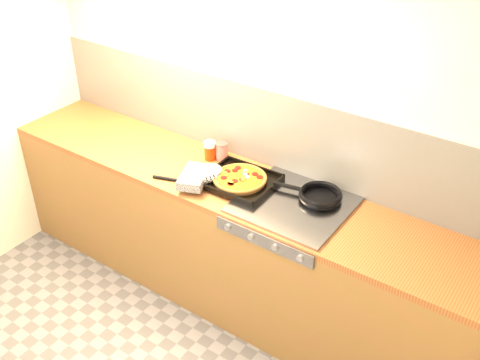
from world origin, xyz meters
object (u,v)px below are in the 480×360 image
Objects in this scene: tomato_can at (221,151)px; juice_glass at (210,150)px; pizza_on_tray at (228,178)px; frying_pan at (319,195)px.

tomato_can is 0.07m from juice_glass.
juice_glass reaches higher than tomato_can.
pizza_on_tray is 4.40× the size of juice_glass.
frying_pan is at bearing -5.04° from tomato_can.
pizza_on_tray is 0.30m from tomato_can.
juice_glass is at bearing 146.76° from pizza_on_tray.
juice_glass is at bearing 178.76° from frying_pan.
frying_pan is at bearing -1.24° from juice_glass.
frying_pan is at bearing 16.65° from pizza_on_tray.
pizza_on_tray is 0.32m from juice_glass.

